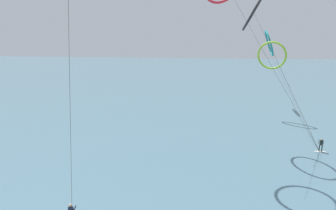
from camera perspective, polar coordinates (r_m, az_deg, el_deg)
The scene contains 5 objects.
sea_water at distance 108.04m, azimuth 6.73°, elevation 6.18°, with size 400.00×200.00×0.08m, color slate.
surfer_ivory at distance 38.34m, azimuth 29.00°, elevation -7.41°, with size 1.40×0.64×1.70m.
kite_teal at distance 58.91m, azimuth 20.16°, elevation 11.87°, with size 3.47×26.96×15.19m.
kite_lime at distance 49.88m, azimuth 20.64°, elevation 9.53°, with size 5.83×16.74×13.12m.
kite_charcoal at distance 36.30m, azimuth 17.30°, elevation 18.01°, with size 10.09×5.27×18.96m.
Camera 1 is at (3.32, -2.04, 13.30)m, focal length 29.54 mm.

